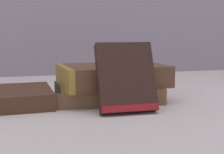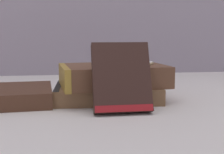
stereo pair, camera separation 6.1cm
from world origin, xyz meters
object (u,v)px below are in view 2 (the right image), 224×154
book_flat_bottom (104,92)px  book_leaning_front (121,80)px  pocket_watch (140,63)px  book_flat_top (111,75)px

book_flat_bottom → book_leaning_front: book_leaning_front is taller
book_leaning_front → pocket_watch: size_ratio=2.01×
book_flat_bottom → book_flat_top: book_flat_top is taller
book_flat_top → pocket_watch: pocket_watch is taller
pocket_watch → book_flat_top: bearing=-173.7°
book_flat_bottom → book_leaning_front: size_ratio=1.79×
book_flat_top → book_flat_bottom: bearing=144.0°
book_flat_bottom → pocket_watch: 0.10m
book_flat_bottom → pocket_watch: pocket_watch is taller
book_leaning_front → book_flat_top: bearing=92.8°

